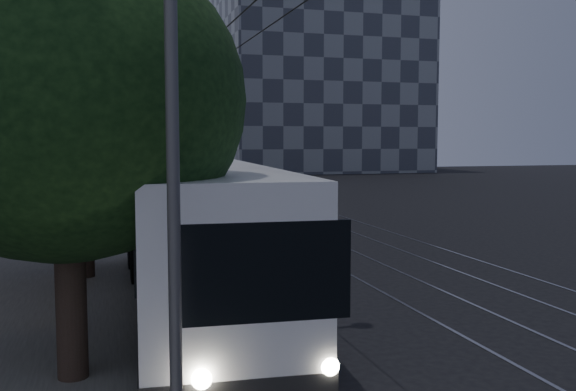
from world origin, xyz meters
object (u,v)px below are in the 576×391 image
Objects in this scene: car_white_a at (140,199)px; trolleybus at (198,232)px; car_white_c at (148,182)px; streetlamp_near at (169,28)px; car_white_d at (150,178)px; car_white_b at (145,193)px; pickup_silver at (193,214)px; streetlamp_far at (114,93)px.

trolleybus is at bearing -109.00° from car_white_a.
trolleybus is 19.06m from car_white_a.
trolleybus reaches higher than car_white_c.
car_white_a is 21.14m from streetlamp_near.
car_white_d is 37.26m from streetlamp_near.
car_white_d is (1.14, 12.59, 0.13)m from car_white_b.
pickup_silver reaches higher than car_white_b.
streetlamp_far is at bearing 80.25° from pickup_silver.
car_white_a is at bearing 93.83° from trolleybus.
car_white_a is at bearing 88.62° from streetlamp_near.
car_white_b is at bearing -41.19° from streetlamp_far.
trolleybus is at bearing -118.61° from pickup_silver.
car_white_c is 0.41× the size of streetlamp_far.
car_white_d is at bearing 76.58° from streetlamp_far.
car_white_d is at bearing 64.80° from car_white_a.
car_white_c is at bearing -102.10° from car_white_d.
pickup_silver is 14.23m from streetlamp_far.
pickup_silver is 1.34× the size of car_white_a.
car_white_a is at bearing -101.65° from car_white_d.
car_white_d is at bearing 79.40° from car_white_c.
streetlamp_far is (-1.28, 24.13, 4.56)m from trolleybus.
trolleybus is 2.34× the size of pickup_silver.
streetlamp_far is (-0.59, 25.64, 0.56)m from streetlamp_near.
streetlamp_near is (-0.70, -1.51, 3.99)m from trolleybus.
trolleybus reaches higher than car_white_a.
trolleybus is 24.59m from streetlamp_far.
car_white_d is at bearing 86.75° from streetlamp_near.
streetlamp_near is 0.90× the size of streetlamp_far.
car_white_a is 0.41× the size of streetlamp_near.
trolleybus reaches higher than pickup_silver.
car_white_c is 9.07m from streetlamp_far.
streetlamp_far is at bearing 159.42° from car_white_b.
car_white_a is 7.61m from streetlamp_far.
pickup_silver is 19.72m from car_white_c.
streetlamp_far reaches higher than trolleybus.
streetlamp_near is 25.65m from streetlamp_far.
car_white_a is 0.85× the size of car_white_b.
car_white_a is at bearing -99.98° from car_white_c.
streetlamp_near is at bearing -88.69° from streetlamp_far.
streetlamp_near is (-2.10, -12.79, 4.93)m from pickup_silver.
car_white_d reaches higher than car_white_a.
trolleybus is 11.40m from pickup_silver.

